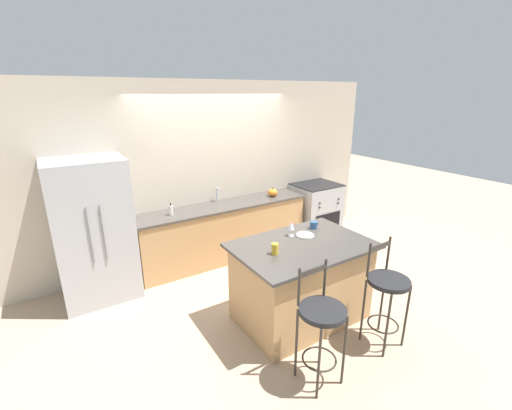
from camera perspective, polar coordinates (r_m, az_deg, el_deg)
ground_plane at (r=5.32m, az=-3.52°, el=-10.04°), size 18.00×18.00×0.00m
wall_back at (r=5.38m, az=-7.10°, el=5.58°), size 6.00×0.07×2.70m
back_counter at (r=5.41m, az=-5.39°, el=-4.36°), size 2.73×0.62×0.89m
sink_faucet at (r=5.37m, az=-6.47°, el=2.03°), size 0.02×0.13×0.22m
kitchen_island at (r=4.03m, az=7.50°, el=-12.49°), size 1.51×1.02×0.94m
refrigerator at (r=4.68m, az=-25.47°, el=-3.90°), size 0.88×0.75×1.79m
oven_range at (r=6.33m, az=9.84°, el=-0.78°), size 0.79×0.69×0.96m
bar_stool_near at (r=3.20m, az=10.80°, el=-18.59°), size 0.41×0.41×1.13m
bar_stool_far at (r=3.79m, az=20.95°, el=-13.21°), size 0.41×0.41×1.13m
dinner_plate at (r=4.03m, az=8.17°, el=-4.97°), size 0.21×0.21×0.02m
wine_glass at (r=3.96m, az=5.89°, el=-3.50°), size 0.07×0.07×0.17m
coffee_mug at (r=4.25m, az=9.61°, el=-3.29°), size 0.12×0.09×0.09m
tumbler_cup at (r=3.54m, az=3.17°, el=-7.30°), size 0.07×0.07×0.12m
pumpkin_decoration at (r=5.63m, az=2.80°, el=2.10°), size 0.16×0.16×0.15m
soap_bottle at (r=4.89m, az=-14.00°, el=-0.85°), size 0.05×0.05×0.17m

